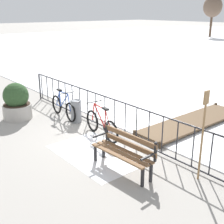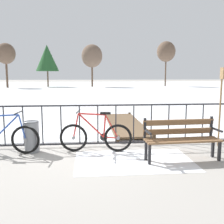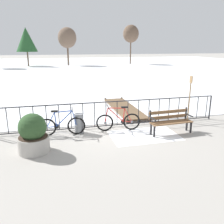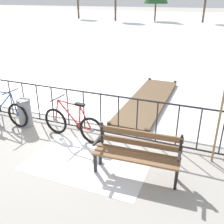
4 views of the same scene
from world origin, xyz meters
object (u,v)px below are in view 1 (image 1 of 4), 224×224
park_bench (125,149)px  oar_upright (203,130)px  bicycle_near_railing (63,107)px  bicycle_second (101,125)px  planter_with_shrub (17,102)px  trash_bin (76,111)px

park_bench → oar_upright: size_ratio=0.82×
bicycle_near_railing → bicycle_second: 2.14m
bicycle_second → park_bench: size_ratio=1.05×
bicycle_second → oar_upright: (3.13, 0.22, 0.77)m
bicycle_near_railing → bicycle_second: same height
bicycle_near_railing → park_bench: bearing=-10.7°
bicycle_second → planter_with_shrub: bearing=-158.2°
bicycle_second → planter_with_shrub: planter_with_shrub is taller
bicycle_second → trash_bin: (-1.50, 0.12, 0.00)m
bicycle_second → planter_with_shrub: size_ratio=1.39×
planter_with_shrub → trash_bin: planter_with_shrub is taller
bicycle_near_railing → oar_upright: 5.33m
bicycle_near_railing → park_bench: bicycle_near_railing is taller
park_bench → trash_bin: 3.40m
park_bench → oar_upright: 1.76m
park_bench → planter_with_shrub: 4.86m
planter_with_shrub → trash_bin: 2.05m
bicycle_near_railing → trash_bin: bearing=8.6°
bicycle_second → oar_upright: size_ratio=0.86×
trash_bin → bicycle_second: bearing=-4.4°
bicycle_second → park_bench: bearing=-22.1°
bicycle_second → trash_bin: size_ratio=2.33×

